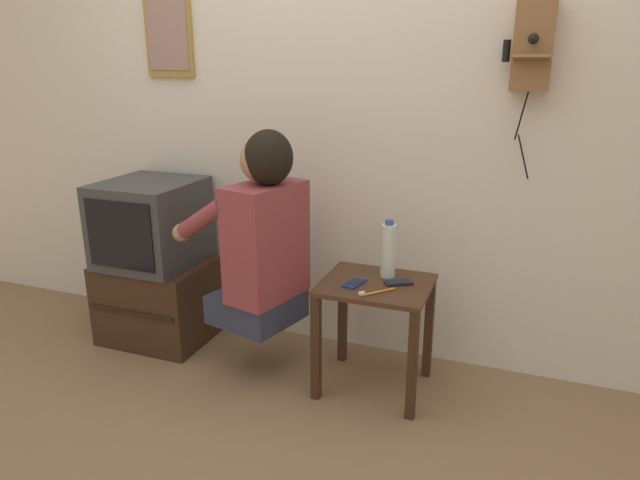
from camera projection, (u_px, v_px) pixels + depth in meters
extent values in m
plane|color=#846647|center=(235.00, 449.00, 2.30)|extent=(14.00, 14.00, 0.00)
cube|color=beige|center=(326.00, 107.00, 2.86)|extent=(6.80, 0.05, 2.55)
cube|color=#422819|center=(376.00, 285.00, 2.59)|extent=(0.49, 0.43, 0.02)
cube|color=#382215|center=(316.00, 348.00, 2.57)|extent=(0.04, 0.04, 0.51)
cube|color=#382215|center=(412.00, 366.00, 2.43)|extent=(0.04, 0.04, 0.51)
cube|color=#382215|center=(343.00, 315.00, 2.91)|extent=(0.04, 0.04, 0.51)
cube|color=#382215|center=(429.00, 328.00, 2.76)|extent=(0.04, 0.04, 0.51)
cube|color=#2D3347|center=(257.00, 306.00, 2.78)|extent=(0.44, 0.44, 0.14)
cube|color=brown|center=(266.00, 242.00, 2.63)|extent=(0.31, 0.43, 0.55)
sphere|color=#A37556|center=(264.00, 160.00, 2.52)|extent=(0.21, 0.21, 0.21)
ellipsoid|color=black|center=(268.00, 158.00, 2.50)|extent=(0.26, 0.27, 0.25)
cylinder|color=brown|center=(201.00, 220.00, 2.61)|extent=(0.33, 0.15, 0.24)
cylinder|color=brown|center=(249.00, 205.00, 2.87)|extent=(0.33, 0.15, 0.24)
sphere|color=#A37556|center=(181.00, 233.00, 2.72)|extent=(0.09, 0.09, 0.09)
sphere|color=#A37556|center=(230.00, 218.00, 2.97)|extent=(0.09, 0.09, 0.09)
cube|color=#382316|center=(159.00, 300.00, 3.18)|extent=(0.57, 0.46, 0.45)
cube|color=black|center=(131.00, 313.00, 2.96)|extent=(0.51, 0.01, 0.02)
cube|color=#38383A|center=(151.00, 222.00, 3.05)|extent=(0.47, 0.51, 0.45)
cube|color=black|center=(119.00, 235.00, 2.82)|extent=(0.39, 0.01, 0.35)
cube|color=brown|center=(533.00, 46.00, 2.38)|extent=(0.16, 0.11, 0.36)
cube|color=brown|center=(531.00, 58.00, 2.32)|extent=(0.14, 0.07, 0.03)
cone|color=black|center=(533.00, 38.00, 2.28)|extent=(0.04, 0.05, 0.04)
cylinder|color=black|center=(506.00, 51.00, 2.42)|extent=(0.03, 0.03, 0.09)
cylinder|color=black|center=(522.00, 115.00, 2.45)|extent=(0.04, 0.04, 0.22)
cylinder|color=black|center=(523.00, 157.00, 2.50)|extent=(0.07, 0.06, 0.19)
cube|color=olive|center=(168.00, 28.00, 3.00)|extent=(0.28, 0.02, 0.50)
cube|color=gray|center=(167.00, 27.00, 2.99)|extent=(0.24, 0.01, 0.43)
cube|color=navy|center=(355.00, 283.00, 2.56)|extent=(0.09, 0.13, 0.01)
cube|color=black|center=(355.00, 282.00, 2.56)|extent=(0.07, 0.11, 0.00)
cube|color=black|center=(398.00, 283.00, 2.57)|extent=(0.14, 0.12, 0.01)
cube|color=black|center=(399.00, 281.00, 2.57)|extent=(0.11, 0.09, 0.00)
cylinder|color=silver|center=(388.00, 251.00, 2.62)|extent=(0.07, 0.07, 0.25)
cylinder|color=#2D4C8C|center=(389.00, 222.00, 2.58)|extent=(0.04, 0.04, 0.02)
cylinder|color=orange|center=(377.00, 292.00, 2.47)|extent=(0.13, 0.14, 0.01)
cube|color=white|center=(362.00, 293.00, 2.43)|extent=(0.03, 0.03, 0.01)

